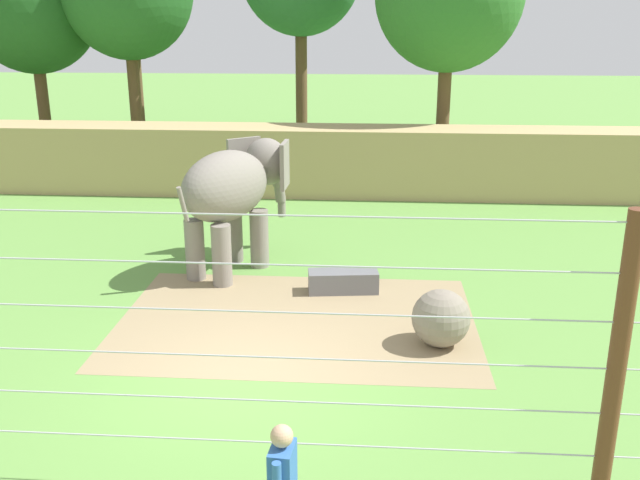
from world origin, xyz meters
name	(u,v)px	position (x,y,z in m)	size (l,w,h in m)	color
ground_plane	(247,378)	(0.00, 0.00, 0.00)	(120.00, 120.00, 0.00)	#609342
dirt_patch	(297,321)	(0.55, 2.20, 0.00)	(6.49, 4.54, 0.01)	#937F5B
embankment_wall	(312,160)	(0.00, 12.00, 1.04)	(36.00, 1.80, 2.08)	tan
elephant	(234,189)	(-1.07, 4.90, 1.80)	(2.46, 3.38, 2.72)	gray
enrichment_ball	(441,318)	(3.07, 1.39, 0.49)	(0.99, 0.99, 0.99)	gray
cable_fence	(202,351)	(0.00, -2.61, 1.77)	(10.02, 0.20, 3.50)	brown
feed_trough	(343,281)	(1.33, 3.69, 0.22)	(1.45, 0.67, 0.44)	slate
tree_right_of_centre	(31,3)	(-10.60, 16.54, 5.78)	(4.83, 4.83, 8.34)	brown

